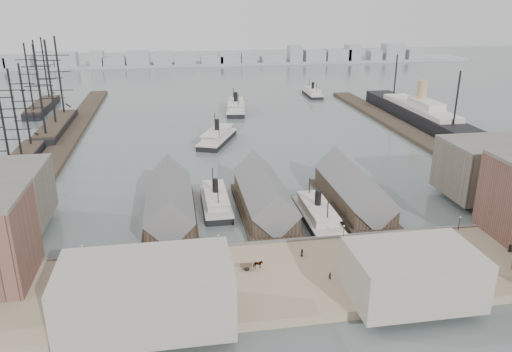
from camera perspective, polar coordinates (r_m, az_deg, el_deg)
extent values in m
plane|color=#4A5655|center=(125.72, 2.30, -7.20)|extent=(900.00, 900.00, 0.00)
cube|color=gray|center=(108.25, 4.52, -11.49)|extent=(180.00, 30.00, 2.00)
cube|color=#59544C|center=(120.68, 2.82, -7.82)|extent=(180.00, 1.20, 2.30)
cube|color=#2D231C|center=(221.33, -20.89, 3.84)|extent=(10.00, 220.00, 1.60)
cube|color=#2D231C|center=(230.78, 16.91, 4.92)|extent=(10.00, 180.00, 1.60)
cube|color=#2D231C|center=(137.62, -9.78, -4.70)|extent=(14.00, 42.00, 1.20)
cube|color=#2D231C|center=(137.29, -9.86, -3.35)|extent=(12.00, 36.00, 5.00)
cube|color=#59595B|center=(136.29, -9.92, -2.35)|extent=(12.60, 37.00, 12.60)
cube|color=#2D231C|center=(139.61, 0.96, -4.02)|extent=(14.00, 42.00, 1.20)
cube|color=#2D231C|center=(139.28, 0.89, -2.69)|extent=(12.00, 36.00, 5.00)
cube|color=#59595B|center=(138.30, 0.90, -1.70)|extent=(12.60, 37.00, 12.60)
cube|color=#2D231C|center=(146.27, 11.04, -3.26)|extent=(14.00, 42.00, 1.20)
cube|color=#2D231C|center=(145.96, 10.99, -1.99)|extent=(12.00, 36.00, 5.00)
cube|color=#59595B|center=(145.02, 11.06, -1.03)|extent=(12.60, 37.00, 12.60)
cube|color=#60564C|center=(161.69, 25.48, 0.75)|extent=(28.00, 20.00, 15.00)
cube|color=gray|center=(102.09, 17.44, -10.63)|extent=(24.00, 16.00, 10.00)
cube|color=gray|center=(91.99, -12.38, -13.03)|extent=(30.00, 16.00, 12.00)
cylinder|color=black|center=(117.48, -19.18, -8.38)|extent=(0.16, 0.16, 3.60)
sphere|color=beige|center=(116.62, -19.29, -7.55)|extent=(0.44, 0.44, 0.44)
cylinder|color=black|center=(115.84, -4.30, -7.64)|extent=(0.16, 0.16, 3.60)
sphere|color=beige|center=(114.97, -4.32, -6.80)|extent=(0.44, 0.44, 0.44)
cylinder|color=black|center=(121.80, 9.98, -6.45)|extent=(0.16, 0.16, 3.60)
sphere|color=beige|center=(120.97, 10.03, -5.65)|extent=(0.44, 0.44, 0.44)
cylinder|color=black|center=(134.36, 22.19, -5.11)|extent=(0.16, 0.16, 3.60)
sphere|color=beige|center=(133.61, 22.30, -4.37)|extent=(0.44, 0.44, 0.44)
cube|color=gray|center=(453.46, -6.73, 12.72)|extent=(500.00, 40.00, 2.00)
cube|color=gray|center=(458.81, -25.46, 11.58)|extent=(20.65, 14.00, 10.28)
cube|color=gray|center=(453.74, -22.77, 11.68)|extent=(14.71, 14.00, 7.23)
cube|color=gray|center=(450.22, -20.85, 12.26)|extent=(17.63, 14.00, 13.23)
cube|color=gray|center=(446.26, -17.70, 12.57)|extent=(10.74, 14.00, 13.58)
cube|color=gray|center=(444.92, -15.90, 12.41)|extent=(18.06, 14.00, 8.64)
cube|color=gray|center=(443.02, -13.30, 12.90)|extent=(18.55, 14.00, 13.29)
cube|color=gray|center=(442.33, -10.62, 13.02)|extent=(15.33, 14.00, 12.47)
cube|color=gray|center=(442.68, -8.16, 12.92)|extent=(17.56, 14.00, 8.72)
cube|color=gray|center=(444.00, -5.08, 12.99)|extent=(18.76, 14.00, 7.63)
cube|color=gray|center=(445.39, -3.00, 13.24)|extent=(17.61, 14.00, 10.35)
cube|color=gray|center=(447.55, -0.88, 13.29)|extent=(13.38, 14.00, 10.30)
cube|color=gray|center=(451.53, 1.90, 13.11)|extent=(20.73, 14.00, 6.75)
cube|color=gray|center=(455.42, 4.45, 13.68)|extent=(11.51, 14.00, 15.57)
cube|color=gray|center=(460.25, 6.66, 13.41)|extent=(18.17, 14.00, 11.26)
cube|color=gray|center=(466.68, 9.29, 13.41)|extent=(21.81, 14.00, 11.83)
cube|color=gray|center=(471.09, 10.95, 13.60)|extent=(11.12, 14.00, 15.50)
cube|color=gray|center=(478.88, 13.31, 13.22)|extent=(10.90, 14.00, 10.29)
cube|color=gray|center=(485.86, 15.37, 13.46)|extent=(17.95, 14.00, 15.72)
cube|color=gray|center=(494.76, 17.51, 13.06)|extent=(14.21, 14.00, 10.51)
cube|color=black|center=(143.78, -4.62, -3.26)|extent=(7.27, 25.43, 1.63)
cube|color=beige|center=(143.32, -4.63, -2.82)|extent=(7.63, 25.43, 0.45)
cube|color=beige|center=(142.83, -4.64, -2.35)|extent=(5.90, 18.17, 2.00)
cube|color=beige|center=(142.35, -4.66, -1.88)|extent=(6.36, 19.98, 0.36)
cylinder|color=black|center=(141.62, -4.68, -1.13)|extent=(1.63, 1.63, 4.09)
cylinder|color=black|center=(149.32, -4.96, -0.08)|extent=(0.27, 0.27, 5.45)
cylinder|color=black|center=(134.12, -4.36, -2.44)|extent=(0.27, 0.27, 5.45)
cube|color=black|center=(135.53, 7.00, -4.83)|extent=(7.55, 26.41, 1.70)
cube|color=beige|center=(135.02, 7.02, -4.36)|extent=(7.92, 26.41, 0.47)
cube|color=beige|center=(134.49, 7.04, -3.85)|extent=(6.13, 18.86, 2.08)
cube|color=beige|center=(133.96, 7.06, -3.33)|extent=(6.60, 20.75, 0.38)
cylinder|color=black|center=(133.16, 7.10, -2.51)|extent=(1.70, 1.70, 4.24)
cylinder|color=black|center=(140.78, 6.13, -1.28)|extent=(0.28, 0.28, 5.66)
cylinder|color=black|center=(125.80, 8.19, -4.05)|extent=(0.28, 0.28, 5.66)
cube|color=black|center=(206.88, -4.45, 4.09)|extent=(19.02, 30.09, 1.87)
cube|color=beige|center=(206.52, -4.46, 4.45)|extent=(19.40, 30.25, 0.52)
cube|color=beige|center=(206.13, -4.47, 4.84)|extent=(14.34, 21.81, 2.29)
cube|color=beige|center=(205.76, -4.48, 5.24)|extent=(15.63, 23.93, 0.42)
cylinder|color=black|center=(205.19, -4.50, 5.85)|extent=(1.87, 1.87, 4.68)
cylinder|color=black|center=(214.30, -4.73, 6.40)|extent=(0.31, 0.31, 6.25)
cylinder|color=black|center=(196.20, -4.24, 5.14)|extent=(0.31, 0.31, 6.25)
cube|color=black|center=(261.56, -2.31, 7.52)|extent=(12.90, 31.72, 1.98)
cube|color=beige|center=(261.26, -2.32, 7.83)|extent=(13.34, 31.78, 0.55)
cube|color=beige|center=(260.94, -2.32, 8.16)|extent=(10.07, 22.77, 2.42)
cube|color=beige|center=(260.63, -2.33, 8.49)|extent=(10.91, 25.03, 0.44)
cylinder|color=black|center=(260.16, -2.34, 9.01)|extent=(1.98, 1.98, 4.95)
cylinder|color=black|center=(269.85, -2.61, 9.36)|extent=(0.33, 0.33, 6.60)
cylinder|color=black|center=(250.57, -2.04, 8.54)|extent=(0.33, 0.33, 6.60)
cube|color=black|center=(305.92, 6.47, 9.21)|extent=(7.64, 24.96, 1.59)
cube|color=beige|center=(305.70, 6.48, 9.42)|extent=(7.99, 24.97, 0.44)
cube|color=beige|center=(305.48, 6.49, 9.65)|extent=(6.15, 17.84, 1.95)
cube|color=beige|center=(305.26, 6.50, 9.88)|extent=(6.64, 19.62, 0.35)
cylinder|color=black|center=(304.93, 6.51, 10.24)|extent=(1.59, 1.59, 3.99)
cylinder|color=black|center=(312.52, 6.11, 10.45)|extent=(0.27, 0.27, 5.32)
cylinder|color=black|center=(297.42, 6.94, 9.94)|extent=(0.27, 0.27, 5.32)
cube|color=black|center=(191.76, -25.61, 1.07)|extent=(8.30, 57.18, 3.32)
cube|color=#2D231C|center=(191.20, -25.70, 1.62)|extent=(7.84, 51.46, 0.55)
cylinder|color=black|center=(181.35, -26.93, 5.41)|extent=(0.74, 0.74, 31.36)
cylinder|color=black|center=(193.81, -25.85, 6.40)|extent=(0.74, 0.74, 31.36)
cylinder|color=black|center=(206.39, -24.91, 7.27)|extent=(0.74, 0.74, 31.36)
cube|color=black|center=(239.55, -21.83, 5.16)|extent=(9.70, 56.04, 3.88)
cube|color=#2D231C|center=(239.03, -21.90, 5.69)|extent=(9.16, 50.43, 0.65)
cylinder|color=black|center=(216.94, -23.49, 8.85)|extent=(0.86, 0.86, 36.64)
cylinder|color=black|center=(235.78, -22.45, 9.76)|extent=(0.86, 0.86, 36.64)
cylinder|color=black|center=(254.74, -21.55, 10.54)|extent=(0.86, 0.86, 36.64)
cube|color=black|center=(287.68, -23.22, 7.23)|extent=(8.80, 48.88, 3.52)
cube|color=#2D231C|center=(287.29, -23.28, 7.63)|extent=(8.31, 43.99, 0.59)
cylinder|color=black|center=(268.35, -24.53, 10.12)|extent=(0.78, 0.78, 33.24)
cylinder|color=black|center=(284.77, -23.71, 10.71)|extent=(0.78, 0.78, 33.24)
cylinder|color=black|center=(301.27, -22.98, 11.24)|extent=(0.78, 0.78, 33.24)
cube|color=black|center=(251.45, 18.14, 6.55)|extent=(13.78, 100.69, 6.36)
cube|color=beige|center=(250.57, 18.25, 7.49)|extent=(11.66, 58.30, 2.12)
cube|color=beige|center=(245.48, 18.88, 7.81)|extent=(8.48, 21.20, 3.18)
cylinder|color=tan|center=(249.19, 18.43, 9.15)|extent=(4.66, 4.66, 10.60)
cube|color=black|center=(123.48, 21.51, -8.00)|extent=(3.72, 9.19, 0.75)
cube|color=#343C2B|center=(122.77, 21.60, -7.34)|extent=(3.89, 9.67, 2.45)
cube|color=#59595B|center=(122.19, 21.68, -6.77)|extent=(4.14, 10.07, 0.28)
imported|color=black|center=(108.60, -13.12, -10.78)|extent=(1.49, 1.33, 1.61)
cube|color=#3F2D21|center=(108.84, -14.51, -10.78)|extent=(2.63, 1.55, 0.25)
cylinder|color=black|center=(108.42, -14.53, -11.13)|extent=(1.10, 0.10, 1.10)
cylinder|color=black|center=(109.62, -14.47, -10.75)|extent=(1.10, 0.10, 1.10)
imported|color=black|center=(108.89, 0.23, -10.07)|extent=(2.11, 1.08, 1.73)
cube|color=#3F2D21|center=(108.35, -1.13, -10.22)|extent=(2.70, 1.69, 0.25)
cylinder|color=black|center=(107.94, -1.04, -10.56)|extent=(1.10, 0.16, 1.10)
cylinder|color=black|center=(109.12, -1.21, -10.20)|extent=(1.10, 0.16, 1.10)
imported|color=black|center=(113.53, 18.07, -9.84)|extent=(1.56, 1.78, 1.65)
cube|color=#3F2D21|center=(112.18, 16.94, -10.05)|extent=(2.74, 1.76, 0.25)
cylinder|color=black|center=(111.85, 17.12, -10.37)|extent=(1.10, 0.19, 1.10)
cylinder|color=black|center=(112.85, 16.74, -10.04)|extent=(1.10, 0.19, 1.10)
imported|color=black|center=(111.29, -21.62, -10.97)|extent=(0.67, 0.57, 1.59)
imported|color=black|center=(104.01, -18.57, -12.82)|extent=(0.82, 0.96, 1.73)
imported|color=black|center=(113.86, -5.04, -8.75)|extent=(1.18, 0.86, 1.63)
imported|color=black|center=(99.60, -4.01, -13.27)|extent=(0.89, 1.10, 1.75)
imported|color=black|center=(113.85, 5.27, -8.73)|extent=(1.01, 0.91, 1.73)
imported|color=black|center=(105.83, 8.45, -11.27)|extent=(0.79, 0.78, 1.76)
imported|color=black|center=(120.36, 12.19, -7.46)|extent=(0.71, 0.87, 1.68)
imported|color=black|center=(118.70, 22.52, -9.01)|extent=(0.90, 1.29, 1.83)
imported|color=black|center=(125.52, 20.19, -7.11)|extent=(1.02, 0.49, 1.69)
imported|color=black|center=(129.10, 26.98, -7.34)|extent=(1.04, 1.03, 1.81)
imported|color=black|center=(103.99, -16.79, -12.60)|extent=(1.02, 0.88, 1.76)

